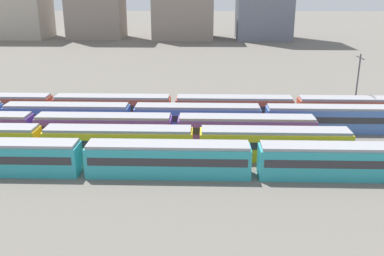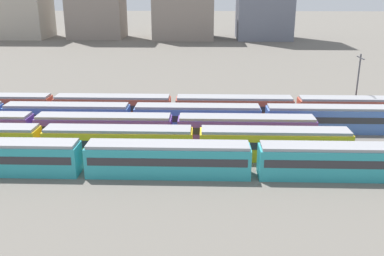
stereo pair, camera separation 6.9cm
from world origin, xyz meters
name	(u,v)px [view 1 (the left image)]	position (x,y,z in m)	size (l,w,h in m)	color
train_track_0	(168,159)	(25.33, 0.00, 1.90)	(93.60, 3.06, 3.75)	teal
train_track_1	(119,142)	(18.84, 5.20, 1.90)	(55.80, 3.06, 3.75)	yellow
train_track_2	(104,128)	(15.89, 10.40, 1.90)	(55.80, 3.06, 3.75)	#6B429E
train_track_3	(132,117)	(18.77, 15.60, 1.90)	(74.70, 3.06, 3.75)	#4C70BC
train_track_4	(173,107)	(24.36, 20.80, 1.90)	(74.70, 3.06, 3.75)	#BC4C38
catenary_pole_1	(357,82)	(53.35, 23.80, 5.51)	(0.24, 3.20, 9.92)	#4C4C51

